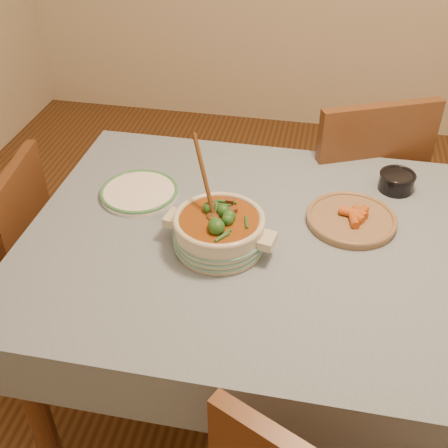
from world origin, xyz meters
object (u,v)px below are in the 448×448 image
stew_casserole (219,229)px  white_plate (139,192)px  chair_far (354,187)px  condiment_bowl (397,180)px  dining_table (307,267)px  fried_plate (352,218)px  chair_left (6,254)px

stew_casserole → white_plate: stew_casserole is taller
chair_far → condiment_bowl: bearing=84.4°
stew_casserole → dining_table: bearing=14.2°
white_plate → condiment_bowl: size_ratio=2.17×
condiment_bowl → fried_plate: bearing=-123.2°
condiment_bowl → fried_plate: 0.26m
fried_plate → stew_casserole: bearing=-152.7°
stew_casserole → white_plate: 0.38m
stew_casserole → fried_plate: stew_casserole is taller
fried_plate → chair_far: 0.58m
chair_left → stew_casserole: bearing=73.0°
chair_far → dining_table: bearing=53.1°
dining_table → fried_plate: bearing=47.6°
white_plate → dining_table: bearing=-14.2°
fried_plate → chair_left: bearing=-177.6°
white_plate → fried_plate: fried_plate is taller
stew_casserole → condiment_bowl: stew_casserole is taller
white_plate → chair_far: (0.71, 0.52, -0.23)m
white_plate → fried_plate: size_ratio=0.75×
dining_table → fried_plate: (0.12, 0.13, 0.11)m
chair_far → chair_left: size_ratio=1.14×
fried_plate → chair_left: size_ratio=0.41×
white_plate → chair_left: bearing=-172.6°
condiment_bowl → chair_far: bearing=108.8°
white_plate → fried_plate: bearing=-1.3°
stew_casserole → white_plate: (-0.31, 0.21, -0.05)m
stew_casserole → chair_left: bearing=170.2°
dining_table → white_plate: bearing=165.8°
white_plate → condiment_bowl: bearing=13.6°
white_plate → condiment_bowl: (0.82, 0.20, 0.02)m
stew_casserole → condiment_bowl: bearing=38.4°
dining_table → fried_plate: fried_plate is taller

